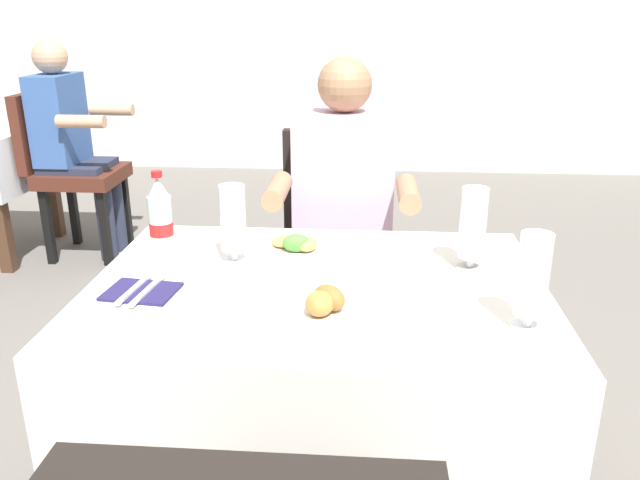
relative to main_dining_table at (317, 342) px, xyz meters
The scene contains 12 objects.
main_dining_table is the anchor object (origin of this frame).
chair_far_diner_seat 0.81m from the main_dining_table, 90.00° to the left, with size 0.44×0.50×0.97m.
seated_diner_far 0.72m from the main_dining_table, 86.63° to the left, with size 0.50×0.46×1.26m.
plate_near_camera 0.26m from the main_dining_table, 82.91° to the right, with size 0.26×0.26×0.07m.
plate_far_diner 0.30m from the main_dining_table, 108.27° to the left, with size 0.23×0.23×0.06m.
beer_glass_left 0.39m from the main_dining_table, 151.76° to the left, with size 0.07×0.07×0.22m.
beer_glass_middle 0.60m from the main_dining_table, 23.90° to the right, with size 0.07×0.07×0.22m.
beer_glass_right 0.51m from the main_dining_table, 17.16° to the left, with size 0.07×0.07×0.23m.
cola_bottle_primary 0.56m from the main_dining_table, 159.28° to the left, with size 0.07×0.07×0.24m.
napkin_cutlery_set 0.47m from the main_dining_table, 167.38° to the right, with size 0.18×0.19×0.01m.
background_chair_right 2.62m from the main_dining_table, 128.72° to the left, with size 0.50×0.44×0.97m.
background_patron 2.59m from the main_dining_table, 127.87° to the left, with size 0.46×0.50×1.26m.
Camera 1 is at (0.08, -1.50, 1.41)m, focal length 35.74 mm.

